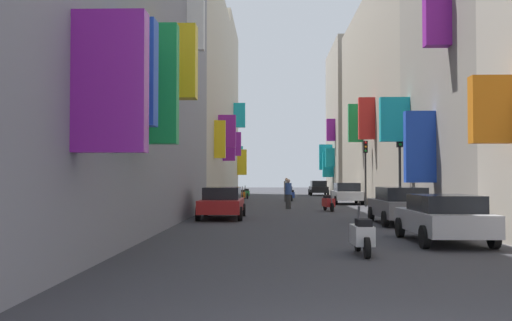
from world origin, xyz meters
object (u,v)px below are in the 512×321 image
Objects in this scene: scooter_white at (362,235)px; traffic_light_far_corner at (400,158)px; scooter_green at (246,193)px; traffic_light_near_corner at (366,162)px; parked_car_black at (318,188)px; pedestrian_crossing at (288,194)px; parked_car_grey at (400,205)px; scooter_orange at (243,195)px; pedestrian_near_right at (286,190)px; parked_car_white at (347,193)px; parked_car_silver at (443,217)px; scooter_blue at (292,195)px; parked_car_red at (222,202)px; scooter_red at (328,203)px.

traffic_light_far_corner is at bearing 73.52° from scooter_white.
traffic_light_near_corner reaches higher than scooter_green.
traffic_light_far_corner reaches higher than parked_car_black.
traffic_light_far_corner is at bearing -54.73° from pedestrian_crossing.
parked_car_grey is 11.53m from pedestrian_crossing.
pedestrian_near_right reaches higher than scooter_orange.
parked_car_white is at bearing 89.30° from parked_car_grey.
parked_car_silver is at bearing -90.24° from parked_car_black.
parked_car_white is 0.92× the size of parked_car_black.
traffic_light_near_corner is at bearing -63.90° from scooter_blue.
parked_car_red is 1.08× the size of traffic_light_near_corner.
parked_car_grey is at bearing -22.48° from parked_car_red.
parked_car_grey is 23.56m from scooter_orange.
parked_car_white is 9.15m from scooter_orange.
pedestrian_crossing is at bearing 110.26° from parked_car_grey.
pedestrian_crossing reaches higher than parked_car_black.
scooter_red is at bearing 102.40° from parked_car_grey.
parked_car_red is 2.29× the size of scooter_green.
parked_car_grey is at bearing -75.11° from scooter_green.
pedestrian_crossing reaches higher than scooter_white.
scooter_orange is 0.97× the size of scooter_green.
scooter_orange is at bearing 105.49° from pedestrian_crossing.
parked_car_white reaches higher than scooter_white.
scooter_orange is 3.82m from pedestrian_near_right.
parked_car_grey is 2.51× the size of pedestrian_crossing.
traffic_light_far_corner is at bearing 83.68° from parked_car_silver.
scooter_red is at bearing -46.12° from pedestrian_crossing.
parked_car_silver is at bearing -83.81° from scooter_blue.
parked_car_white is 15.92m from parked_car_red.
parked_car_black is at bearing 77.05° from scooter_blue.
parked_car_black is 2.24× the size of scooter_blue.
traffic_light_far_corner reaches higher than scooter_orange.
parked_car_black is 36.52m from parked_car_grey.
parked_car_grey is 2.20× the size of scooter_blue.
pedestrian_crossing reaches higher than parked_car_red.
parked_car_white is 7.54m from pedestrian_crossing.
scooter_white is 31.64m from scooter_orange.
scooter_green is 0.99× the size of scooter_red.
parked_car_red is 1.13× the size of traffic_light_far_corner.
parked_car_silver is 2.13× the size of scooter_blue.
scooter_blue is (-0.45, 31.16, 0.00)m from scooter_white.
scooter_green is at bearing 106.06° from scooter_red.
parked_car_silver reaches higher than scooter_green.
traffic_light_far_corner reaches higher than pedestrian_crossing.
scooter_green and scooter_red have the same top height.
pedestrian_crossing reaches higher than parked_car_white.
parked_car_red is at bearing -101.26° from scooter_blue.
scooter_orange is 0.48× the size of traffic_light_far_corner.
scooter_green is (-7.11, 26.74, -0.30)m from parked_car_grey.
parked_car_silver is at bearing -76.41° from scooter_orange.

